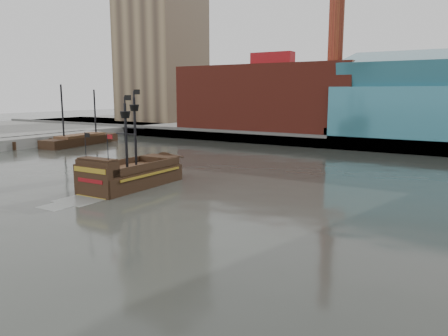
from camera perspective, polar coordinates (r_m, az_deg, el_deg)
The scene contains 7 objects.
ground at distance 33.17m, azimuth -15.39°, elevation -9.74°, with size 400.00×400.00×0.00m, color #2C2E29.
promenade_far at distance 115.66m, azimuth 20.49°, elevation 4.29°, with size 220.00×60.00×2.00m, color slate.
seawall at distance 87.09m, azimuth 16.46°, elevation 3.09°, with size 220.00×1.00×2.60m, color #4C4C49.
pier at distance 96.47m, azimuth -25.68°, elevation 2.96°, with size 6.00×40.00×2.00m, color slate.
skyline at distance 107.83m, azimuth 23.23°, elevation 16.33°, with size 149.00×45.00×62.00m.
pirate_ship at distance 52.29m, azimuth -12.02°, elevation -1.21°, with size 5.46×16.27×12.09m.
docked_vessel at distance 97.63m, azimuth -18.17°, elevation 3.41°, with size 6.99×19.66×13.08m.
Camera 1 is at (23.39, -20.84, 10.91)m, focal length 35.00 mm.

